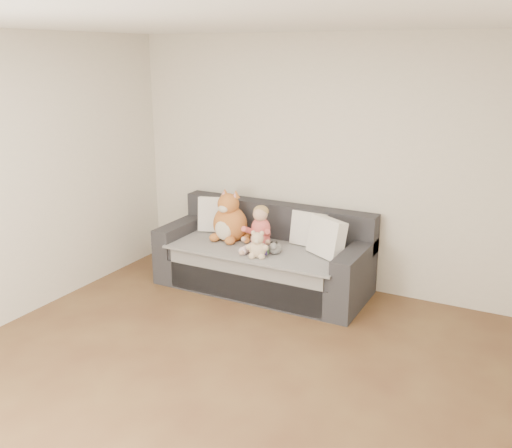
% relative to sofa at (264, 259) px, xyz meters
% --- Properties ---
extents(room_shell, '(5.00, 5.00, 5.00)m').
position_rel_sofa_xyz_m(room_shell, '(0.53, -1.64, 0.99)').
color(room_shell, brown).
rests_on(room_shell, ground).
extents(sofa, '(2.20, 0.94, 0.85)m').
position_rel_sofa_xyz_m(sofa, '(0.00, 0.00, 0.00)').
color(sofa, '#292A2F').
rests_on(sofa, ground).
extents(cushion_left, '(0.46, 0.33, 0.40)m').
position_rel_sofa_xyz_m(cushion_left, '(-0.69, 0.19, 0.36)').
color(cushion_left, white).
rests_on(cushion_left, sofa).
extents(cushion_right_back, '(0.40, 0.20, 0.37)m').
position_rel_sofa_xyz_m(cushion_right_back, '(0.42, 0.21, 0.34)').
color(cushion_right_back, white).
rests_on(cushion_right_back, sofa).
extents(cushion_right_front, '(0.46, 0.37, 0.40)m').
position_rel_sofa_xyz_m(cushion_right_front, '(0.69, -0.01, 0.35)').
color(cushion_right_front, white).
rests_on(cushion_right_front, sofa).
extents(toddler, '(0.32, 0.46, 0.45)m').
position_rel_sofa_xyz_m(toddler, '(-0.00, -0.11, 0.35)').
color(toddler, '#E96752').
rests_on(toddler, sofa).
extents(plush_cat, '(0.46, 0.39, 0.58)m').
position_rel_sofa_xyz_m(plush_cat, '(-0.40, -0.03, 0.37)').
color(plush_cat, '#BF702A').
rests_on(plush_cat, sofa).
extents(teddy_bear, '(0.21, 0.17, 0.28)m').
position_rel_sofa_xyz_m(teddy_bear, '(0.11, -0.38, 0.27)').
color(teddy_bear, beige).
rests_on(teddy_bear, sofa).
extents(plush_cow, '(0.12, 0.19, 0.15)m').
position_rel_sofa_xyz_m(plush_cow, '(0.22, -0.21, 0.23)').
color(plush_cow, white).
rests_on(plush_cow, sofa).
extents(sippy_cup, '(0.10, 0.07, 0.11)m').
position_rel_sofa_xyz_m(sippy_cup, '(0.14, -0.28, 0.22)').
color(sippy_cup, '#563EAA').
rests_on(sippy_cup, sofa).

